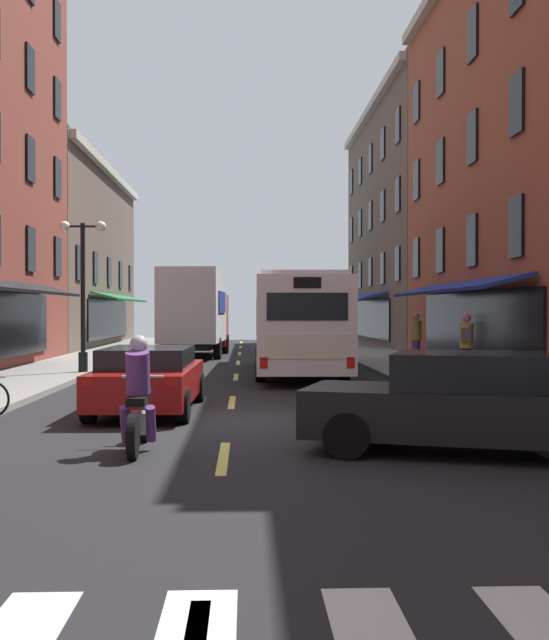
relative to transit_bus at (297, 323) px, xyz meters
name	(u,v)px	position (x,y,z in m)	size (l,w,h in m)	color
ground_plane	(229,424)	(-1.99, -11.59, -1.67)	(34.80, 80.00, 0.10)	black
lane_centre_dashes	(229,423)	(-1.99, -11.84, -1.62)	(0.14, 73.90, 0.01)	#DBCC4C
transit_bus	(297,323)	(0.00, 0.00, 0.00)	(2.85, 12.29, 3.08)	white
box_truck	(196,312)	(-3.87, 8.37, 0.34)	(2.77, 7.55, 3.74)	#B21E19
sedan_near	(149,378)	(-3.61, -10.16, -0.95)	(1.99, 4.73, 1.29)	maroon
sedan_mid	(202,334)	(-4.14, 18.33, -0.93)	(2.02, 4.74, 1.34)	navy
sedan_far	(477,403)	(1.55, -14.98, -0.90)	(4.99, 3.12, 1.42)	black
motorcycle_rider	(139,401)	(-3.22, -14.52, -0.91)	(0.62, 2.07, 1.66)	black
pedestrian_near	(467,345)	(4.20, -5.12, -0.53)	(0.40, 0.52, 1.79)	black
pedestrian_mid	(416,338)	(4.18, 0.98, -0.56)	(0.36, 0.36, 1.79)	#66387F
street_lamp_twin	(83,288)	(-6.67, -1.64, 1.09)	(1.42, 0.32, 4.61)	black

